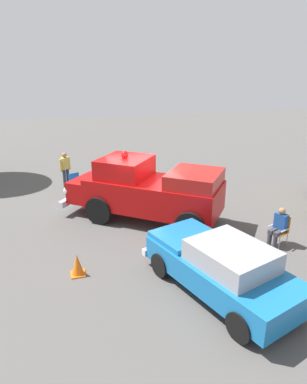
% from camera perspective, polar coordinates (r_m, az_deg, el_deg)
% --- Properties ---
extents(ground_plane, '(60.00, 60.00, 0.00)m').
position_cam_1_polar(ground_plane, '(13.42, -1.56, -4.12)').
color(ground_plane, '#514F4C').
extents(vintage_fire_truck, '(5.42, 6.00, 2.59)m').
position_cam_1_polar(vintage_fire_truck, '(12.74, -0.97, 0.35)').
color(vintage_fire_truck, black).
rests_on(vintage_fire_truck, ground).
extents(classic_hot_rod, '(4.72, 3.10, 1.46)m').
position_cam_1_polar(classic_hot_rod, '(9.04, 11.01, -11.91)').
color(classic_hot_rod, black).
rests_on(classic_hot_rod, ground).
extents(lawn_chair_near_truck, '(0.64, 0.64, 1.02)m').
position_cam_1_polar(lawn_chair_near_truck, '(11.92, 20.30, -5.53)').
color(lawn_chair_near_truck, '#B7BABF').
rests_on(lawn_chair_near_truck, ground).
extents(lawn_chair_by_car, '(0.68, 0.68, 1.02)m').
position_cam_1_polar(lawn_chair_by_car, '(16.21, 5.51, 2.32)').
color(lawn_chair_by_car, '#B7BABF').
rests_on(lawn_chair_by_car, ground).
extents(lawn_chair_spare, '(0.64, 0.64, 1.02)m').
position_cam_1_polar(lawn_chair_spare, '(15.84, -12.81, 1.49)').
color(lawn_chair_spare, '#B7BABF').
rests_on(lawn_chair_spare, ground).
extents(spectator_seated, '(0.55, 0.63, 1.29)m').
position_cam_1_polar(spectator_seated, '(11.77, 20.03, -5.24)').
color(spectator_seated, '#383842').
rests_on(spectator_seated, ground).
extents(spectator_standing, '(0.50, 0.54, 1.68)m').
position_cam_1_polar(spectator_standing, '(17.09, -14.40, 4.01)').
color(spectator_standing, '#2D334C').
rests_on(spectator_standing, ground).
extents(traffic_cone, '(0.40, 0.40, 0.64)m').
position_cam_1_polar(traffic_cone, '(9.97, -12.49, -11.71)').
color(traffic_cone, orange).
rests_on(traffic_cone, ground).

